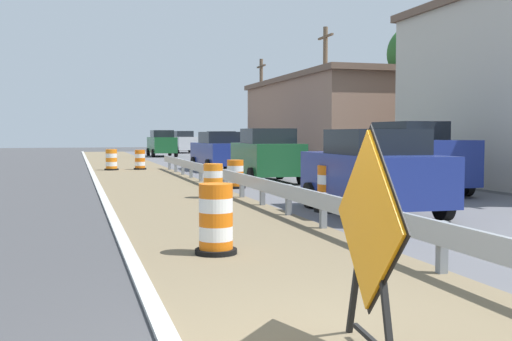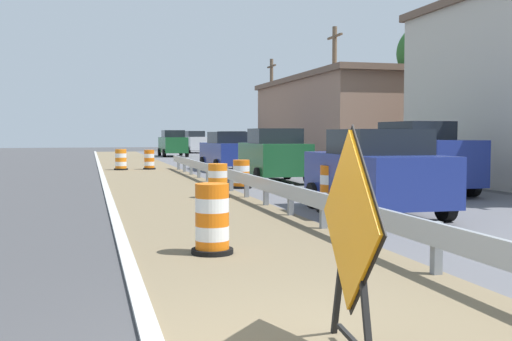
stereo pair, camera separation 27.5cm
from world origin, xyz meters
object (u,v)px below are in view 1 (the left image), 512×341
(traffic_barrel_farthest, at_px, (111,161))
(traffic_barrel_far, at_px, (235,176))
(traffic_barrel_mid, at_px, (213,183))
(traffic_barrel_close, at_px, (330,191))
(traffic_barrel_farther, at_px, (140,161))
(car_lead_near_lane, at_px, (218,151))
(car_distant_b, at_px, (162,143))
(utility_pole_mid, at_px, (325,95))
(utility_pole_far, at_px, (261,108))
(warning_sign_diamond, at_px, (369,230))
(traffic_barrel_nearest, at_px, (216,222))
(car_lead_far_lane, at_px, (373,172))
(car_distant_a, at_px, (412,157))
(car_mid_far_lane, at_px, (184,142))
(car_trailing_near_lane, at_px, (222,146))
(car_trailing_far_lane, at_px, (267,155))

(traffic_barrel_farthest, bearing_deg, traffic_barrel_far, -73.84)
(traffic_barrel_farthest, bearing_deg, traffic_barrel_mid, -82.15)
(traffic_barrel_close, distance_m, traffic_barrel_farthest, 19.00)
(traffic_barrel_farther, distance_m, car_lead_near_lane, 4.16)
(car_distant_b, distance_m, utility_pole_mid, 21.10)
(utility_pole_far, bearing_deg, traffic_barrel_mid, -109.85)
(traffic_barrel_close, height_order, traffic_barrel_farther, traffic_barrel_close)
(warning_sign_diamond, bearing_deg, traffic_barrel_nearest, -80.21)
(traffic_barrel_nearest, relative_size, car_lead_far_lane, 0.25)
(traffic_barrel_close, distance_m, car_lead_near_lane, 16.86)
(traffic_barrel_farther, relative_size, car_distant_a, 0.21)
(traffic_barrel_far, distance_m, car_mid_far_lane, 38.74)
(traffic_barrel_nearest, height_order, traffic_barrel_farther, traffic_barrel_nearest)
(traffic_barrel_farther, xyz_separation_m, car_mid_far_lane, (6.78, 26.49, 0.59))
(traffic_barrel_farther, distance_m, car_distant_b, 18.28)
(traffic_barrel_mid, relative_size, car_trailing_near_lane, 0.22)
(car_lead_near_lane, bearing_deg, warning_sign_diamond, 167.72)
(traffic_barrel_farthest, height_order, car_trailing_far_lane, car_trailing_far_lane)
(car_lead_far_lane, bearing_deg, car_trailing_far_lane, -1.66)
(car_lead_near_lane, height_order, car_trailing_near_lane, car_trailing_near_lane)
(car_trailing_near_lane, bearing_deg, utility_pole_mid, 11.54)
(car_lead_far_lane, distance_m, utility_pole_mid, 18.41)
(traffic_barrel_far, relative_size, traffic_barrel_farther, 0.95)
(traffic_barrel_nearest, bearing_deg, car_distant_a, 44.94)
(traffic_barrel_farther, distance_m, utility_pole_mid, 10.14)
(car_mid_far_lane, height_order, utility_pole_far, utility_pole_far)
(car_lead_near_lane, distance_m, utility_pole_mid, 6.32)
(traffic_barrel_mid, relative_size, car_mid_far_lane, 0.23)
(car_trailing_near_lane, bearing_deg, car_distant_a, 0.37)
(car_trailing_near_lane, xyz_separation_m, car_distant_a, (0.29, -25.16, 0.11))
(car_mid_far_lane, bearing_deg, car_lead_near_lane, -8.25)
(warning_sign_diamond, distance_m, utility_pole_far, 38.39)
(traffic_barrel_mid, distance_m, car_distant_a, 6.43)
(car_lead_far_lane, bearing_deg, traffic_barrel_nearest, 130.16)
(traffic_barrel_mid, height_order, utility_pole_far, utility_pole_far)
(traffic_barrel_close, xyz_separation_m, traffic_barrel_far, (-0.58, 6.75, -0.07))
(traffic_barrel_close, xyz_separation_m, car_distant_a, (4.42, 3.84, 0.61))
(traffic_barrel_mid, bearing_deg, warning_sign_diamond, -96.48)
(car_lead_near_lane, bearing_deg, car_trailing_near_lane, -16.19)
(car_mid_far_lane, bearing_deg, traffic_barrel_far, -9.11)
(car_trailing_far_lane, height_order, utility_pole_mid, utility_pole_mid)
(traffic_barrel_mid, xyz_separation_m, car_lead_far_lane, (2.75, -4.53, 0.54))
(traffic_barrel_nearest, xyz_separation_m, traffic_barrel_farther, (1.15, 22.99, -0.04))
(car_mid_far_lane, bearing_deg, traffic_barrel_close, -7.33)
(car_lead_far_lane, xyz_separation_m, car_trailing_far_lane, (0.49, 9.75, 0.04))
(car_lead_far_lane, bearing_deg, utility_pole_far, -10.54)
(traffic_barrel_close, relative_size, car_trailing_near_lane, 0.25)
(traffic_barrel_farthest, height_order, car_lead_near_lane, car_lead_near_lane)
(traffic_barrel_farther, bearing_deg, traffic_barrel_far, -80.56)
(traffic_barrel_far, distance_m, car_lead_near_lane, 10.22)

